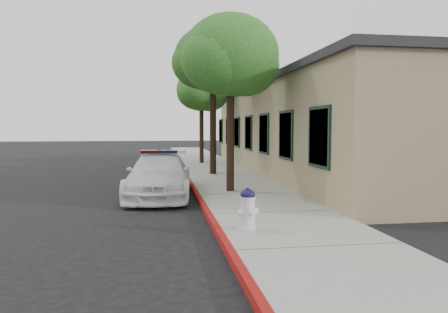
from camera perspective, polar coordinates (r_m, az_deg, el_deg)
ground at (r=10.16m, az=-2.32°, el=-8.63°), size 120.00×120.00×0.00m
sidewalk at (r=13.31m, az=3.07°, el=-5.28°), size 3.20×60.00×0.15m
red_curb at (r=13.08m, az=-3.57°, el=-5.42°), size 0.14×60.00×0.16m
clapboard_building at (r=20.41m, az=13.66°, el=3.63°), size 7.30×20.89×4.24m
police_car at (r=13.51m, az=-8.74°, el=-2.54°), size 2.29×4.88×1.50m
fire_hydrant at (r=8.56m, az=3.24°, el=-7.09°), size 0.49×0.42×0.85m
street_tree_near at (r=13.74m, az=0.91°, el=13.03°), size 3.27×3.09×5.67m
street_tree_mid at (r=18.89m, az=-1.45°, el=12.63°), size 3.71×3.41×6.50m
street_tree_far at (r=24.48m, az=-2.99°, el=8.70°), size 3.00×2.88×5.43m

